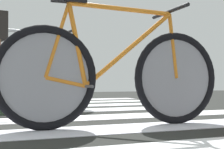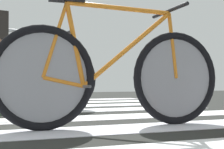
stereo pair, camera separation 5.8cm
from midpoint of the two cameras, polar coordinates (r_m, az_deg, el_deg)
ground at (r=3.38m, az=-17.94°, el=-6.98°), size 18.00×14.00×0.02m
bicycle_1_of_3 at (r=2.40m, az=0.94°, el=0.07°), size 1.74×0.52×0.93m
bicycle_2_of_3 at (r=3.66m, az=-14.58°, el=-0.36°), size 1.72×0.55×0.93m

